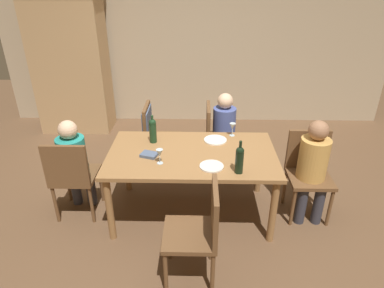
{
  "coord_description": "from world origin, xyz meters",
  "views": [
    {
      "loc": [
        0.07,
        -3.03,
        2.41
      ],
      "look_at": [
        0.0,
        0.0,
        0.85
      ],
      "focal_mm": 31.8,
      "sensor_mm": 36.0,
      "label": 1
    }
  ],
  "objects_px": {
    "dinner_plate_guest_left": "(215,140)",
    "wine_bottle_tall_green": "(153,130)",
    "dining_table": "(192,160)",
    "chair_near": "(200,228)",
    "dinner_plate_host": "(212,166)",
    "armoire_cabinet": "(71,63)",
    "chair_far_right": "(217,135)",
    "person_man_bearded": "(74,160)",
    "person_woman_host": "(226,128)",
    "wine_glass_centre": "(232,127)",
    "chair_right_end": "(308,168)",
    "person_man_guest": "(313,164)",
    "chair_left_end": "(72,174)",
    "chair_far_left": "(154,130)",
    "wine_bottle_dark_red": "(239,159)",
    "wine_glass_near_left": "(160,154)"
  },
  "relations": [
    {
      "from": "chair_far_right",
      "to": "wine_glass_centre",
      "type": "xyz_separation_m",
      "value": [
        0.14,
        -0.46,
        0.32
      ]
    },
    {
      "from": "chair_far_left",
      "to": "chair_near",
      "type": "distance_m",
      "value": 1.85
    },
    {
      "from": "dining_table",
      "to": "chair_left_end",
      "type": "relative_size",
      "value": 1.86
    },
    {
      "from": "dining_table",
      "to": "person_man_bearded",
      "type": "bearing_deg",
      "value": 178.82
    },
    {
      "from": "chair_right_end",
      "to": "chair_near",
      "type": "relative_size",
      "value": 1.0
    },
    {
      "from": "wine_glass_centre",
      "to": "chair_right_end",
      "type": "bearing_deg",
      "value": -22.27
    },
    {
      "from": "person_man_guest",
      "to": "chair_right_end",
      "type": "bearing_deg",
      "value": -90.0
    },
    {
      "from": "wine_bottle_dark_red",
      "to": "dinner_plate_host",
      "type": "bearing_deg",
      "value": 159.39
    },
    {
      "from": "dinner_plate_host",
      "to": "person_woman_host",
      "type": "bearing_deg",
      "value": 79.22
    },
    {
      "from": "chair_left_end",
      "to": "chair_near",
      "type": "bearing_deg",
      "value": -30.87
    },
    {
      "from": "chair_far_right",
      "to": "dinner_plate_guest_left",
      "type": "relative_size",
      "value": 3.73
    },
    {
      "from": "chair_left_end",
      "to": "dinner_plate_host",
      "type": "xyz_separation_m",
      "value": [
        1.42,
        -0.19,
        0.22
      ]
    },
    {
      "from": "dinner_plate_guest_left",
      "to": "wine_bottle_tall_green",
      "type": "bearing_deg",
      "value": -176.04
    },
    {
      "from": "chair_left_end",
      "to": "person_man_guest",
      "type": "xyz_separation_m",
      "value": [
        2.47,
        0.06,
        0.11
      ]
    },
    {
      "from": "armoire_cabinet",
      "to": "chair_far_right",
      "type": "distance_m",
      "value": 2.69
    },
    {
      "from": "chair_near",
      "to": "dinner_plate_host",
      "type": "bearing_deg",
      "value": -9.74
    },
    {
      "from": "chair_far_right",
      "to": "chair_left_end",
      "type": "relative_size",
      "value": 1.0
    },
    {
      "from": "person_woman_host",
      "to": "dinner_plate_guest_left",
      "type": "distance_m",
      "value": 0.63
    },
    {
      "from": "person_woman_host",
      "to": "person_man_bearded",
      "type": "xyz_separation_m",
      "value": [
        -1.64,
        -0.85,
        0.0
      ]
    },
    {
      "from": "person_man_bearded",
      "to": "dinner_plate_host",
      "type": "distance_m",
      "value": 1.46
    },
    {
      "from": "dining_table",
      "to": "chair_near",
      "type": "bearing_deg",
      "value": -84.32
    },
    {
      "from": "chair_far_left",
      "to": "dinner_plate_host",
      "type": "relative_size",
      "value": 4.01
    },
    {
      "from": "chair_far_right",
      "to": "dinner_plate_guest_left",
      "type": "bearing_deg",
      "value": -4.75
    },
    {
      "from": "person_woman_host",
      "to": "wine_bottle_dark_red",
      "type": "xyz_separation_m",
      "value": [
        0.03,
        -1.24,
        0.26
      ]
    },
    {
      "from": "wine_bottle_dark_red",
      "to": "wine_glass_centre",
      "type": "distance_m",
      "value": 0.78
    },
    {
      "from": "wine_glass_centre",
      "to": "chair_left_end",
      "type": "bearing_deg",
      "value": -163.38
    },
    {
      "from": "chair_near",
      "to": "dinner_plate_guest_left",
      "type": "distance_m",
      "value": 1.19
    },
    {
      "from": "chair_left_end",
      "to": "chair_far_left",
      "type": "xyz_separation_m",
      "value": [
        0.73,
        0.96,
        0.06
      ]
    },
    {
      "from": "chair_far_right",
      "to": "chair_near",
      "type": "bearing_deg",
      "value": -6.83
    },
    {
      "from": "chair_right_end",
      "to": "dinner_plate_guest_left",
      "type": "height_order",
      "value": "chair_right_end"
    },
    {
      "from": "wine_bottle_tall_green",
      "to": "chair_far_right",
      "type": "bearing_deg",
      "value": 41.73
    },
    {
      "from": "person_woman_host",
      "to": "person_man_guest",
      "type": "relative_size",
      "value": 0.98
    },
    {
      "from": "person_man_guest",
      "to": "wine_bottle_tall_green",
      "type": "xyz_separation_m",
      "value": [
        -1.66,
        0.26,
        0.25
      ]
    },
    {
      "from": "chair_far_left",
      "to": "chair_left_end",
      "type": "bearing_deg",
      "value": -36.98
    },
    {
      "from": "chair_right_end",
      "to": "chair_near",
      "type": "xyz_separation_m",
      "value": [
        -1.15,
        -0.96,
        0.0
      ]
    },
    {
      "from": "wine_bottle_tall_green",
      "to": "chair_right_end",
      "type": "bearing_deg",
      "value": -5.11
    },
    {
      "from": "person_man_guest",
      "to": "wine_bottle_dark_red",
      "type": "height_order",
      "value": "person_man_guest"
    },
    {
      "from": "chair_right_end",
      "to": "person_man_bearded",
      "type": "distance_m",
      "value": 2.47
    },
    {
      "from": "chair_near",
      "to": "wine_glass_centre",
      "type": "relative_size",
      "value": 6.17
    },
    {
      "from": "chair_near",
      "to": "dining_table",
      "type": "bearing_deg",
      "value": 5.68
    },
    {
      "from": "person_woman_host",
      "to": "wine_glass_centre",
      "type": "relative_size",
      "value": 7.28
    },
    {
      "from": "wine_glass_centre",
      "to": "chair_far_right",
      "type": "bearing_deg",
      "value": 107.06
    },
    {
      "from": "person_woman_host",
      "to": "chair_near",
      "type": "bearing_deg",
      "value": -10.42
    },
    {
      "from": "chair_left_end",
      "to": "dinner_plate_guest_left",
      "type": "xyz_separation_m",
      "value": [
        1.48,
        0.37,
        0.22
      ]
    },
    {
      "from": "dining_table",
      "to": "person_woman_host",
      "type": "relative_size",
      "value": 1.57
    },
    {
      "from": "person_man_guest",
      "to": "wine_bottle_tall_green",
      "type": "distance_m",
      "value": 1.69
    },
    {
      "from": "chair_near",
      "to": "wine_glass_near_left",
      "type": "distance_m",
      "value": 0.83
    },
    {
      "from": "armoire_cabinet",
      "to": "dining_table",
      "type": "relative_size",
      "value": 1.28
    },
    {
      "from": "person_woman_host",
      "to": "wine_glass_near_left",
      "type": "distance_m",
      "value": 1.32
    },
    {
      "from": "chair_far_right",
      "to": "wine_glass_centre",
      "type": "distance_m",
      "value": 0.58
    }
  ]
}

